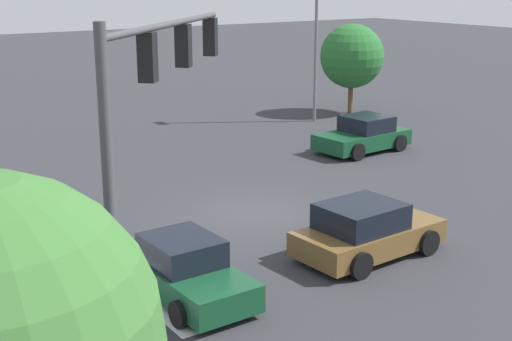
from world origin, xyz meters
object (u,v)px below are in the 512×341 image
(car_2, at_px, (363,135))
(street_light_pole_a, at_px, (316,20))
(car_0, at_px, (183,270))
(car_1, at_px, (366,231))
(traffic_signal_mast, at_px, (155,113))
(tree_corner_a, at_px, (352,56))

(car_2, relative_size, street_light_pole_a, 0.50)
(car_0, xyz_separation_m, street_light_pole_a, (-14.61, 15.50, 4.49))
(car_0, xyz_separation_m, car_2, (-8.33, 13.17, 0.05))
(car_0, relative_size, car_1, 0.99)
(car_0, bearing_deg, car_1, 82.17)
(traffic_signal_mast, relative_size, tree_corner_a, 1.39)
(street_light_pole_a, bearing_deg, car_0, -46.69)
(car_0, relative_size, car_2, 0.98)
(traffic_signal_mast, bearing_deg, car_0, 9.67)
(traffic_signal_mast, height_order, car_2, traffic_signal_mast)
(car_0, distance_m, tree_corner_a, 24.10)
(car_2, distance_m, tree_corner_a, 9.05)
(car_0, bearing_deg, street_light_pole_a, 131.69)
(car_1, bearing_deg, traffic_signal_mast, -167.87)
(car_2, height_order, street_light_pole_a, street_light_pole_a)
(traffic_signal_mast, bearing_deg, car_1, -29.41)
(car_0, xyz_separation_m, tree_corner_a, (-15.25, 18.50, 2.45))
(car_0, relative_size, street_light_pole_a, 0.49)
(car_1, height_order, tree_corner_a, tree_corner_a)
(car_2, xyz_separation_m, tree_corner_a, (-6.92, 5.32, 2.40))
(street_light_pole_a, bearing_deg, car_2, -20.35)
(tree_corner_a, bearing_deg, street_light_pole_a, -77.92)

